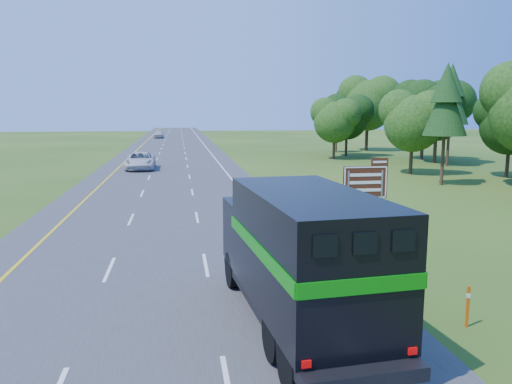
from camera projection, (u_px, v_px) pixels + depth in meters
road at (171, 164)px, 57.32m from camera, size 15.00×260.00×0.04m
lane_markings at (171, 164)px, 57.32m from camera, size 11.15×260.00×0.01m
tree_wall_right at (488, 111)px, 40.81m from camera, size 16.00×100.00×12.00m
horse_truck at (300, 254)px, 13.62m from camera, size 3.45×9.04×3.92m
white_suv at (140, 161)px, 51.78m from camera, size 3.05×6.43×1.77m
far_car at (159, 134)px, 112.23m from camera, size 2.15×4.91×1.65m
exit_sign at (366, 185)px, 24.11m from camera, size 2.23×0.13×3.77m
delineator at (468, 305)px, 13.91m from camera, size 0.10×0.05×1.19m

